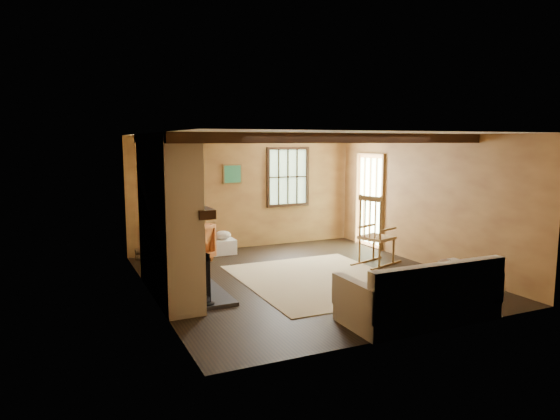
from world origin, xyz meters
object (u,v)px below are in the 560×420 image
fireplace (169,222)px  laundry_basket (223,247)px  rocking_chair (375,235)px  sofa (421,298)px  armchair (186,243)px

fireplace → laundry_basket: bearing=56.1°
rocking_chair → sofa: size_ratio=0.65×
laundry_basket → armchair: (-0.85, -0.42, 0.23)m
sofa → armchair: (-1.98, 4.30, 0.08)m
rocking_chair → armchair: (-3.17, 1.60, -0.18)m
rocking_chair → sofa: bearing=136.8°
rocking_chair → laundry_basket: size_ratio=2.63×
fireplace → armchair: fireplace is taller
laundry_basket → fireplace: bearing=-123.9°
rocking_chair → sofa: (-1.18, -2.69, -0.26)m
laundry_basket → armchair: bearing=-153.7°
fireplace → rocking_chair: fireplace is taller
laundry_basket → armchair: 0.98m
sofa → laundry_basket: bearing=103.5°
fireplace → armchair: 2.14m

